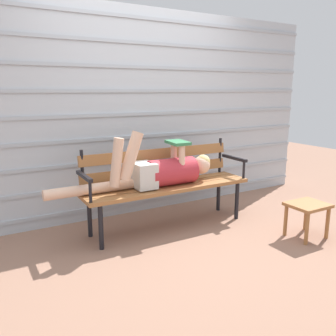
% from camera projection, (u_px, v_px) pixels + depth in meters
% --- Properties ---
extents(ground_plane, '(12.00, 12.00, 0.00)m').
position_uv_depth(ground_plane, '(175.00, 232.00, 3.60)').
color(ground_plane, '#936B56').
extents(house_siding, '(4.83, 0.08, 2.30)m').
position_uv_depth(house_siding, '(140.00, 114.00, 4.02)').
color(house_siding, '#B2BCC6').
rests_on(house_siding, ground).
extents(park_bench, '(1.79, 0.44, 0.86)m').
position_uv_depth(park_bench, '(165.00, 180.00, 3.68)').
color(park_bench, '#9E6638').
rests_on(park_bench, ground).
extents(reclining_person, '(1.73, 0.27, 0.59)m').
position_uv_depth(reclining_person, '(159.00, 171.00, 3.55)').
color(reclining_person, '#B72D38').
extents(footstool, '(0.37, 0.32, 0.34)m').
position_uv_depth(footstool, '(307.00, 210.00, 3.42)').
color(footstool, '#9E6638').
rests_on(footstool, ground).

